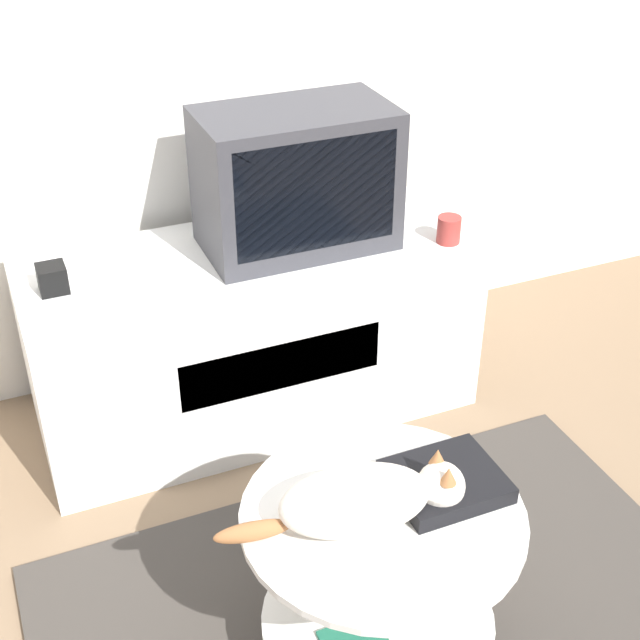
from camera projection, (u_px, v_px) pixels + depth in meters
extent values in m
cube|color=silver|center=(251.00, 333.00, 2.88)|extent=(1.39, 0.58, 0.57)
cube|color=silver|center=(282.00, 366.00, 2.63)|extent=(0.62, 0.01, 0.16)
cube|color=#333338|center=(296.00, 179.00, 2.68)|extent=(0.58, 0.33, 0.43)
cube|color=black|center=(317.00, 196.00, 2.55)|extent=(0.50, 0.01, 0.34)
cube|color=black|center=(52.00, 279.00, 2.53)|extent=(0.08, 0.08, 0.08)
cylinder|color=#99332D|center=(449.00, 230.00, 2.78)|extent=(0.07, 0.07, 0.09)
cylinder|color=#B7B7BC|center=(379.00, 591.00, 2.03)|extent=(0.04, 0.04, 0.46)
cylinder|color=silver|center=(378.00, 617.00, 2.08)|extent=(0.54, 0.54, 0.01)
cylinder|color=silver|center=(383.00, 516.00, 1.91)|extent=(0.62, 0.62, 0.02)
cube|color=tan|center=(394.00, 585.00, 2.14)|extent=(0.19, 0.14, 0.02)
cube|color=black|center=(445.00, 481.00, 1.96)|extent=(0.24, 0.21, 0.04)
ellipsoid|color=silver|center=(355.00, 500.00, 1.85)|extent=(0.35, 0.23, 0.12)
sphere|color=silver|center=(441.00, 486.00, 1.90)|extent=(0.11, 0.11, 0.11)
cone|color=#996038|center=(438.00, 457.00, 1.89)|extent=(0.04, 0.04, 0.04)
cone|color=#996038|center=(448.00, 475.00, 1.84)|extent=(0.04, 0.04, 0.04)
ellipsoid|color=#996038|center=(253.00, 531.00, 1.82)|extent=(0.17, 0.06, 0.04)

